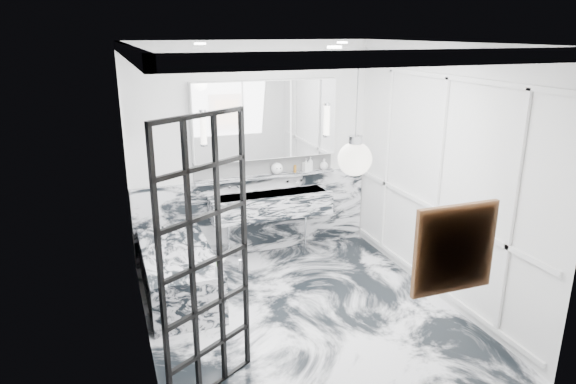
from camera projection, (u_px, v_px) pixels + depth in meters
name	position (u px, v px, depth m)	size (l,w,h in m)	color
floor	(304.00, 314.00, 5.50)	(3.60, 3.60, 0.00)	silver
ceiling	(306.00, 43.00, 4.65)	(3.60, 3.60, 0.00)	white
wall_back	(253.00, 152.00, 6.69)	(3.60, 3.60, 0.00)	white
wall_front	(404.00, 264.00, 3.47)	(3.60, 3.60, 0.00)	white
wall_left	(138.00, 208.00, 4.55)	(3.60, 3.60, 0.00)	white
wall_right	(440.00, 175.00, 5.60)	(3.60, 3.60, 0.00)	white
marble_clad_back	(255.00, 215.00, 6.93)	(3.18, 0.05, 1.05)	silver
marble_clad_left	(140.00, 215.00, 4.57)	(0.02, 3.56, 2.68)	silver
panel_molding	(438.00, 184.00, 5.63)	(0.03, 3.40, 2.30)	white
soap_bottle_a	(310.00, 164.00, 6.93)	(0.07, 0.08, 0.19)	#8C5919
soap_bottle_b	(306.00, 165.00, 6.91)	(0.08, 0.08, 0.18)	#4C4C51
soap_bottle_c	(324.00, 164.00, 7.00)	(0.12, 0.12, 0.15)	silver
face_pot	(277.00, 169.00, 6.77)	(0.16, 0.16, 0.16)	white
amber_bottle	(295.00, 169.00, 6.87)	(0.04, 0.04, 0.10)	#8C5919
flower_vase	(219.00, 271.00, 5.13)	(0.08, 0.08, 0.12)	silver
crittall_door	(206.00, 263.00, 4.03)	(0.88, 0.04, 2.33)	black
artwork	(455.00, 249.00, 3.64)	(0.56, 0.05, 0.56)	#B76712
pendant_light	(355.00, 159.00, 3.71)	(0.25, 0.25, 0.25)	white
trough_sink	(271.00, 204.00, 6.72)	(1.60, 0.45, 0.30)	silver
ledge	(266.00, 176.00, 6.76)	(1.90, 0.14, 0.04)	silver
subway_tile	(265.00, 165.00, 6.78)	(1.90, 0.03, 0.23)	white
mirror_cabinet	(266.00, 120.00, 6.54)	(1.90, 0.16, 1.00)	white
sconce_left	(203.00, 128.00, 6.20)	(0.07, 0.07, 0.40)	white
sconce_right	(327.00, 120.00, 6.74)	(0.07, 0.07, 0.40)	white
bathtub	(179.00, 273.00, 5.83)	(0.75, 1.65, 0.55)	silver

